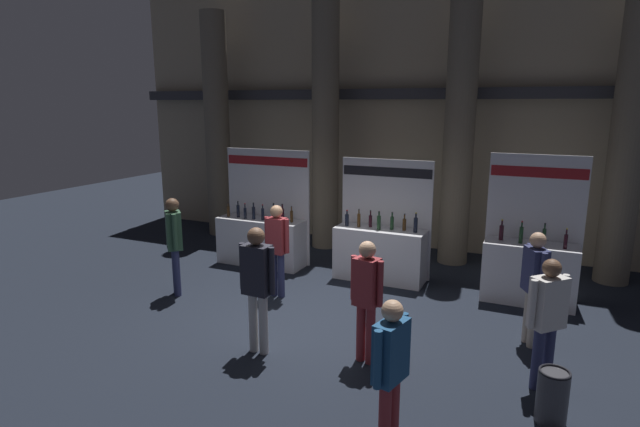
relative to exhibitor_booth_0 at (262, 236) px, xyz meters
The scene contains 13 objects.
ground_plane 3.21m from the exhibitor_booth_0, 46.29° to the right, with size 28.88×28.88×0.00m, color black.
hall_colonnade 4.20m from the exhibitor_booth_0, 49.39° to the left, with size 14.44×1.42×6.51m.
exhibitor_booth_0 is the anchor object (origin of this frame).
exhibitor_booth_1 2.60m from the exhibitor_booth_0, ahead, with size 1.82×0.66×2.33m.
exhibitor_booth_2 5.28m from the exhibitor_booth_0, ahead, with size 1.59×0.66×2.53m.
trash_bin 6.68m from the exhibitor_booth_0, 31.55° to the right, with size 0.33×0.33×0.61m.
visitor_0 6.23m from the exhibitor_booth_0, 26.53° to the right, with size 0.45×0.46×1.62m.
visitor_1 2.28m from the exhibitor_booth_0, 102.33° to the right, with size 0.41×0.41×1.77m.
visitor_2 4.62m from the exhibitor_booth_0, 41.98° to the right, with size 0.47×0.30×1.67m.
visitor_3 6.28m from the exhibitor_booth_0, 47.78° to the right, with size 0.29×0.55×1.58m.
visitor_4 4.00m from the exhibitor_booth_0, 59.90° to the right, with size 0.55×0.26×1.78m.
visitor_5 1.97m from the exhibitor_booth_0, 51.10° to the right, with size 0.49×0.25×1.66m.
visitor_6 5.64m from the exhibitor_booth_0, 16.95° to the right, with size 0.36×0.50×1.65m.
Camera 1 is at (3.25, -6.67, 3.38)m, focal length 28.36 mm.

